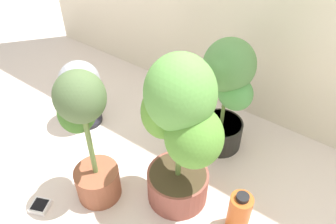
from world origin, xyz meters
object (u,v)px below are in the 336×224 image
Objects in this scene: potted_plant_front_left at (86,135)px; nutrient_bottle at (239,213)px; hygrometer_box at (40,206)px; floor_fan at (80,84)px; potted_plant_center at (180,130)px; potted_plant_back_center at (225,90)px.

potted_plant_front_left reaches higher than nutrient_bottle.
floor_fan is (-0.27, 0.55, 0.25)m from hygrometer_box.
floor_fan is at bearing 142.06° from potted_plant_front_left.
floor_fan is (-0.41, 0.32, -0.11)m from potted_plant_front_left.
potted_plant_center is 3.48× the size of nutrient_bottle.
potted_plant_front_left is (-0.33, -0.20, -0.06)m from potted_plant_center.
floor_fan is at bearing 174.33° from nutrient_bottle.
potted_plant_front_left is (-0.31, -0.62, 0.01)m from potted_plant_back_center.
potted_plant_front_left reaches higher than potted_plant_back_center.
potted_plant_center is at bearing -87.02° from potted_plant_back_center.
hygrometer_box is at bearing -150.02° from nutrient_bottle.
potted_plant_center reaches higher than hygrometer_box.
potted_plant_center reaches higher than floor_fan.
potted_plant_back_center is 1.02m from hygrometer_box.
hygrometer_box is at bearing -122.93° from potted_plant_front_left.
potted_plant_front_left is 3.13× the size of nutrient_bottle.
potted_plant_front_left is at bearing -148.88° from potted_plant_center.
potted_plant_back_center is at bearing 63.68° from potted_plant_front_left.
hygrometer_box is 0.89m from nutrient_bottle.
hygrometer_box is (-0.15, -0.23, -0.36)m from potted_plant_front_left.
hygrometer_box is at bearing -118.17° from potted_plant_back_center.
potted_plant_front_left is at bearing -160.70° from nutrient_bottle.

